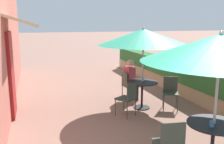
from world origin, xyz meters
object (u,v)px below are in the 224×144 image
Objects in this scene: coffee_cup_near at (212,124)px; patio_table_mid at (142,88)px; cafe_chair_near_right at (170,142)px; seated_patron_mid_left at (131,78)px; patio_table_near at (213,134)px; cafe_chair_mid_back at (170,90)px; cafe_chair_mid_left at (128,84)px; coffee_cup_mid at (143,79)px; cafe_chair_mid_right at (128,97)px; patio_umbrella_mid at (143,37)px; patio_umbrella_near at (220,48)px.

patio_table_mid is (0.23, 3.03, -0.23)m from coffee_cup_near.
seated_patron_mid_left is (0.86, 3.66, 0.17)m from cafe_chair_near_right.
seated_patron_mid_left is at bearing 88.44° from patio_table_near.
coffee_cup_near is at bearing 98.21° from cafe_chair_mid_back.
cafe_chair_near_right and cafe_chair_mid_left have the same top height.
coffee_cup_mid is at bearing 81.12° from cafe_chair_near_right.
seated_patron_mid_left is 1.27m from cafe_chair_mid_back.
cafe_chair_mid_right is 1.00× the size of cafe_chair_mid_back.
cafe_chair_mid_back is at bearing 72.94° from patio_table_near.
cafe_chair_mid_right is (-0.49, 2.46, -0.04)m from patio_table_near.
cafe_chair_near_right is 3.16m from coffee_cup_mid.
cafe_chair_mid_right is at bearing 35.74° from cafe_chair_mid_back.
coffee_cup_mid is at bearing 8.21° from cafe_chair_mid_right.
seated_patron_mid_left is (0.22, 3.79, -0.10)m from coffee_cup_near.
patio_umbrella_mid reaches higher than cafe_chair_near_right.
patio_table_near is 0.97× the size of cafe_chair_mid_back.
patio_table_near is 0.67× the size of seated_patron_mid_left.
cafe_chair_mid_left is at bearing 90.17° from patio_umbrella_near.
cafe_chair_mid_back is at bearing -21.27° from patio_umbrella_mid.
coffee_cup_near is 2.92m from cafe_chair_mid_back.
coffee_cup_mid reaches higher than patio_table_mid.
cafe_chair_mid_left reaches higher than patio_table_mid.
cafe_chair_mid_right reaches higher than coffee_cup_mid.
cafe_chair_mid_right is at bearing -28.51° from seated_patron_mid_left.
seated_patron_mid_left is 1.38m from cafe_chair_mid_right.
patio_table_mid is at bearing 90.00° from patio_umbrella_mid.
cafe_chair_mid_right is at bearing -138.81° from coffee_cup_mid.
cafe_chair_mid_back is (0.71, -0.28, -1.42)m from patio_umbrella_mid.
coffee_cup_mid is (0.07, 0.10, -1.15)m from patio_umbrella_mid.
coffee_cup_mid is (0.18, -0.65, 0.27)m from cafe_chair_mid_left.
coffee_cup_mid is (0.07, -0.66, 0.10)m from seated_patron_mid_left.
patio_umbrella_mid reaches higher than patio_table_mid.
cafe_chair_near_right is at bearing -107.29° from coffee_cup_mid.
coffee_cup_near is 3.80m from seated_patron_mid_left.
patio_umbrella_near is 3.91m from seated_patron_mid_left.
coffee_cup_mid is (0.17, 3.04, -1.15)m from patio_umbrella_near.
patio_table_near is at bearing -2.81° from cafe_chair_mid_left.
coffee_cup_mid is (-0.64, 0.38, 0.27)m from cafe_chair_mid_back.
seated_patron_mid_left is (0.10, 3.70, 0.13)m from patio_table_near.
coffee_cup_near is 3.05m from patio_table_mid.
patio_table_near is 0.97× the size of cafe_chair_mid_left.
patio_umbrella_mid is 1.61m from cafe_chair_mid_back.
cafe_chair_mid_back is at bearing 72.94° from patio_umbrella_near.
patio_umbrella_near reaches higher than coffee_cup_mid.
patio_umbrella_near is at bearing -92.04° from patio_table_mid.
coffee_cup_near is 1.00× the size of coffee_cup_mid.
patio_umbrella_near is 26.60× the size of coffee_cup_near.
patio_umbrella_mid reaches higher than cafe_chair_mid_left.
patio_table_near is 1.38m from patio_umbrella_near.
cafe_chair_mid_right is at bearing -141.27° from patio_table_mid.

